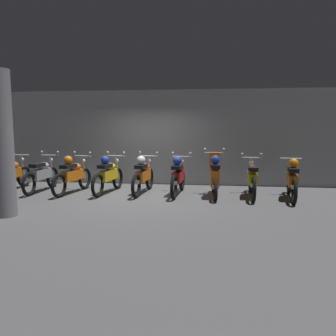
# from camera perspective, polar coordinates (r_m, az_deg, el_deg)

# --- Properties ---
(ground_plane) EXTENTS (80.00, 80.00, 0.00)m
(ground_plane) POSITION_cam_1_polar(r_m,az_deg,el_deg) (9.34, -4.59, -4.68)
(ground_plane) COLOR #4C4C4F
(back_wall) EXTENTS (16.00, 0.30, 3.04)m
(back_wall) POSITION_cam_1_polar(r_m,az_deg,el_deg) (11.21, -2.48, 5.13)
(back_wall) COLOR gray
(back_wall) RESTS_ON ground
(motorbike_slot_0) EXTENTS (0.56, 1.95, 1.08)m
(motorbike_slot_0) POSITION_cam_1_polar(r_m,az_deg,el_deg) (11.03, -25.02, -0.75)
(motorbike_slot_0) COLOR black
(motorbike_slot_0) RESTS_ON ground
(motorbike_slot_1) EXTENTS (0.59, 1.95, 1.15)m
(motorbike_slot_1) POSITION_cam_1_polar(r_m,az_deg,el_deg) (10.53, -20.44, -1.05)
(motorbike_slot_1) COLOR black
(motorbike_slot_1) RESTS_ON ground
(motorbike_slot_2) EXTENTS (0.60, 1.94, 1.15)m
(motorbike_slot_2) POSITION_cam_1_polar(r_m,az_deg,el_deg) (9.99, -15.70, -1.08)
(motorbike_slot_2) COLOR black
(motorbike_slot_2) RESTS_ON ground
(motorbike_slot_3) EXTENTS (0.58, 1.94, 1.15)m
(motorbike_slot_3) POSITION_cam_1_polar(r_m,az_deg,el_deg) (9.78, -9.98, -1.09)
(motorbike_slot_3) COLOR black
(motorbike_slot_3) RESTS_ON ground
(motorbike_slot_4) EXTENTS (0.59, 1.95, 1.15)m
(motorbike_slot_4) POSITION_cam_1_polar(r_m,az_deg,el_deg) (9.60, -4.17, -1.15)
(motorbike_slot_4) COLOR black
(motorbike_slot_4) RESTS_ON ground
(motorbike_slot_5) EXTENTS (0.59, 1.95, 1.15)m
(motorbike_slot_5) POSITION_cam_1_polar(r_m,az_deg,el_deg) (9.41, 1.73, -1.31)
(motorbike_slot_5) COLOR black
(motorbike_slot_5) RESTS_ON ground
(motorbike_slot_6) EXTENTS (0.59, 1.68, 1.29)m
(motorbike_slot_6) POSITION_cam_1_polar(r_m,az_deg,el_deg) (9.18, 7.82, -1.33)
(motorbike_slot_6) COLOR black
(motorbike_slot_6) RESTS_ON ground
(motorbike_slot_7) EXTENTS (0.59, 1.95, 1.15)m
(motorbike_slot_7) POSITION_cam_1_polar(r_m,az_deg,el_deg) (9.37, 13.93, -1.77)
(motorbike_slot_7) COLOR black
(motorbike_slot_7) RESTS_ON ground
(motorbike_slot_8) EXTENTS (0.56, 1.95, 1.08)m
(motorbike_slot_8) POSITION_cam_1_polar(r_m,az_deg,el_deg) (9.40, 20.08, -1.76)
(motorbike_slot_8) COLOR black
(motorbike_slot_8) RESTS_ON ground
(support_pillar) EXTENTS (0.41, 0.41, 3.04)m
(support_pillar) POSITION_cam_1_polar(r_m,az_deg,el_deg) (7.82, -25.91, 3.59)
(support_pillar) COLOR gray
(support_pillar) RESTS_ON ground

